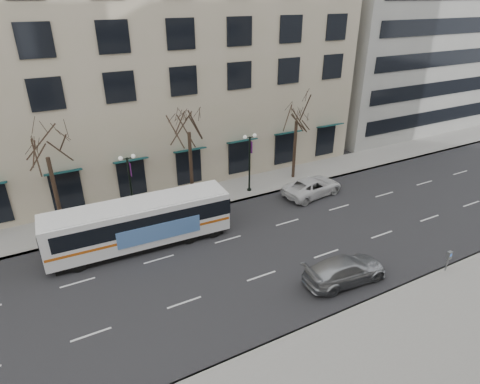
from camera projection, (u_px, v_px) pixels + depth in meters
ground at (243, 256)px, 26.25m from camera, size 160.00×160.00×0.00m
sidewalk_far at (245, 187)px, 35.44m from camera, size 80.00×4.00×0.15m
building_hotel at (116, 36)px, 36.72m from camera, size 40.00×20.00×24.00m
tree_far_left at (45, 144)px, 26.04m from camera, size 3.60×3.60×8.34m
tree_far_mid at (188, 120)px, 30.16m from camera, size 3.60×3.60×8.55m
tree_far_right at (297, 110)px, 34.57m from camera, size 3.60×3.60×8.06m
lamp_post_left at (131, 184)px, 29.34m from camera, size 1.22×0.45×5.21m
lamp_post_right at (250, 160)px, 33.54m from camera, size 1.22×0.45×5.21m
city_bus at (141, 222)px, 26.66m from camera, size 12.18×3.09×3.28m
silver_car at (345, 270)px, 23.72m from camera, size 5.38×2.47×1.52m
white_pickup at (312, 187)px, 34.02m from camera, size 5.73×3.21×1.51m
pay_station at (449, 257)px, 24.24m from camera, size 0.30×0.20×1.38m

